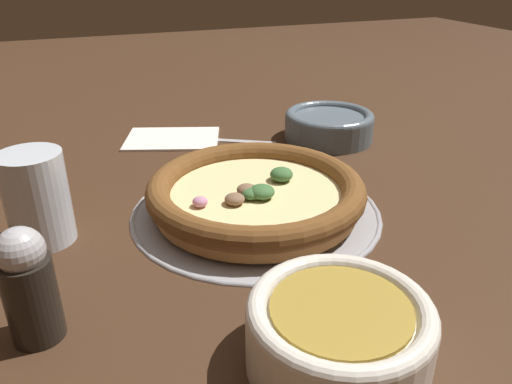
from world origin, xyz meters
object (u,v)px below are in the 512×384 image
(bowl_far, at_px, (329,125))
(fork, at_px, (215,139))
(pizza_tray, at_px, (256,210))
(pepper_shaker, at_px, (29,286))
(pizza, at_px, (256,193))
(napkin, at_px, (172,138))
(drinking_cup, at_px, (37,198))
(bowl_near, at_px, (339,331))

(bowl_far, bearing_deg, fork, 160.54)
(pizza_tray, xyz_separation_m, fork, (0.03, 0.27, -0.00))
(bowl_far, distance_m, pepper_shaker, 0.58)
(pizza, bearing_deg, napkin, 97.63)
(drinking_cup, xyz_separation_m, pepper_shaker, (-0.01, -0.17, -0.00))
(pizza, distance_m, pepper_shaker, 0.29)
(bowl_near, relative_size, napkin, 0.79)
(fork, bearing_deg, bowl_far, -168.70)
(bowl_near, height_order, bowl_far, bowl_near)
(pizza_tray, bearing_deg, drinking_cup, 174.07)
(bowl_near, relative_size, fork, 0.85)
(pizza_tray, height_order, pepper_shaker, pepper_shaker)
(pizza_tray, xyz_separation_m, pizza, (-0.00, -0.00, 0.02))
(bowl_near, bearing_deg, pizza, 83.03)
(bowl_near, xyz_separation_m, bowl_far, (0.24, 0.46, -0.01))
(drinking_cup, bearing_deg, bowl_near, -52.87)
(pizza, distance_m, bowl_far, 0.29)
(pizza, bearing_deg, bowl_far, 43.55)
(pizza, distance_m, fork, 0.27)
(pizza_tray, height_order, bowl_far, bowl_far)
(pizza, distance_m, napkin, 0.30)
(bowl_near, bearing_deg, bowl_far, 62.09)
(fork, bearing_deg, drinking_cup, 72.11)
(pizza, relative_size, napkin, 1.46)
(fork, relative_size, pepper_shaker, 1.61)
(pizza_tray, distance_m, bowl_far, 0.29)
(bowl_near, distance_m, fork, 0.53)
(pizza_tray, bearing_deg, bowl_near, -96.98)
(pizza_tray, distance_m, pizza, 0.02)
(napkin, distance_m, fork, 0.07)
(bowl_far, xyz_separation_m, napkin, (-0.25, 0.09, -0.02))
(drinking_cup, distance_m, pepper_shaker, 0.17)
(napkin, distance_m, pepper_shaker, 0.49)
(pizza, bearing_deg, bowl_near, -96.97)
(pizza_tray, distance_m, bowl_near, 0.26)
(bowl_near, height_order, drinking_cup, drinking_cup)
(bowl_far, relative_size, drinking_cup, 1.43)
(pizza_tray, bearing_deg, bowl_far, 43.54)
(pizza_tray, bearing_deg, napkin, 97.65)
(pizza_tray, distance_m, fork, 0.27)
(pizza_tray, relative_size, napkin, 1.69)
(bowl_far, xyz_separation_m, drinking_cup, (-0.46, -0.18, 0.03))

